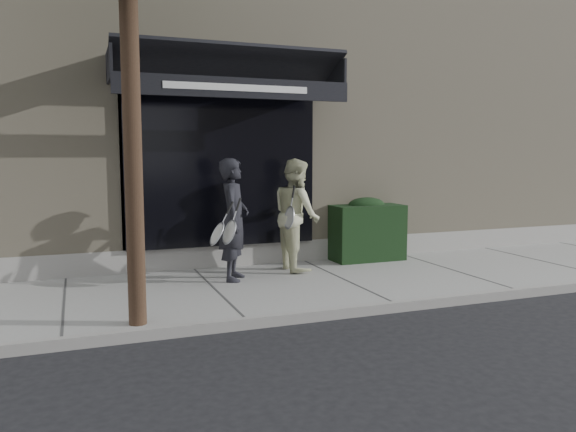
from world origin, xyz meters
name	(u,v)px	position (x,y,z in m)	size (l,w,h in m)	color
ground	(342,286)	(0.00, 0.00, 0.00)	(80.00, 80.00, 0.00)	black
sidewalk	(342,282)	(0.00, 0.00, 0.06)	(20.00, 3.00, 0.12)	gray
curb	(395,307)	(0.00, -1.55, 0.07)	(20.00, 0.10, 0.14)	gray
building_facade	(248,124)	(-0.01, 4.96, 2.74)	(14.30, 8.04, 5.64)	tan
hedge	(366,230)	(1.10, 1.25, 0.66)	(1.30, 0.70, 1.14)	black
pedestrian_front	(234,220)	(-1.58, 0.49, 1.04)	(0.79, 0.93, 1.85)	black
pedestrian_back	(296,214)	(-0.41, 0.87, 1.04)	(0.70, 0.90, 1.84)	beige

